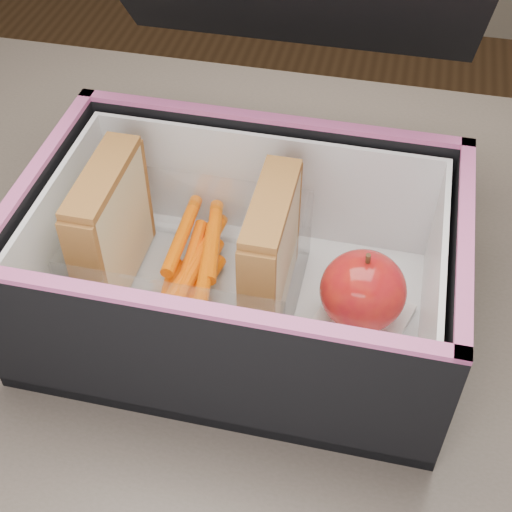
{
  "coord_description": "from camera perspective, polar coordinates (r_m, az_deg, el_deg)",
  "views": [
    {
      "loc": [
        0.08,
        -0.38,
        1.22
      ],
      "look_at": [
        -0.01,
        0.01,
        0.81
      ],
      "focal_mm": 50.0,
      "sensor_mm": 36.0,
      "label": 1
    }
  ],
  "objects": [
    {
      "name": "kitchen_table",
      "position": [
        0.68,
        0.49,
        -10.11
      ],
      "size": [
        1.2,
        0.8,
        0.75
      ],
      "color": "#62544C",
      "rests_on": "ground"
    },
    {
      "name": "lunch_bag",
      "position": [
        0.57,
        -1.07,
        0.45
      ],
      "size": [
        0.34,
        0.36,
        0.3
      ],
      "color": "black",
      "rests_on": "kitchen_table"
    },
    {
      "name": "plastic_tub",
      "position": [
        0.59,
        -5.21,
        -0.2
      ],
      "size": [
        0.18,
        0.13,
        0.07
      ],
      "primitive_type": null,
      "color": "white",
      "rests_on": "lunch_bag"
    },
    {
      "name": "sandwich_left",
      "position": [
        0.59,
        -11.51,
        2.31
      ],
      "size": [
        0.03,
        0.1,
        0.11
      ],
      "color": "beige",
      "rests_on": "plastic_tub"
    },
    {
      "name": "sandwich_right",
      "position": [
        0.56,
        1.16,
        0.29
      ],
      "size": [
        0.03,
        0.1,
        0.11
      ],
      "color": "beige",
      "rests_on": "plastic_tub"
    },
    {
      "name": "carrot_sticks",
      "position": [
        0.61,
        -5.17,
        -1.04
      ],
      "size": [
        0.06,
        0.15,
        0.03
      ],
      "color": "#FF4400",
      "rests_on": "plastic_tub"
    },
    {
      "name": "paper_napkin",
      "position": [
        0.59,
        8.39,
        -5.14
      ],
      "size": [
        0.09,
        0.09,
        0.01
      ],
      "primitive_type": "cube",
      "rotation": [
        0.0,
        0.0,
        -0.31
      ],
      "color": "white",
      "rests_on": "lunch_bag"
    },
    {
      "name": "red_apple",
      "position": [
        0.57,
        8.55,
        -2.75
      ],
      "size": [
        0.08,
        0.08,
        0.07
      ],
      "rotation": [
        0.0,
        0.0,
        -0.15
      ],
      "color": "maroon",
      "rests_on": "paper_napkin"
    }
  ]
}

